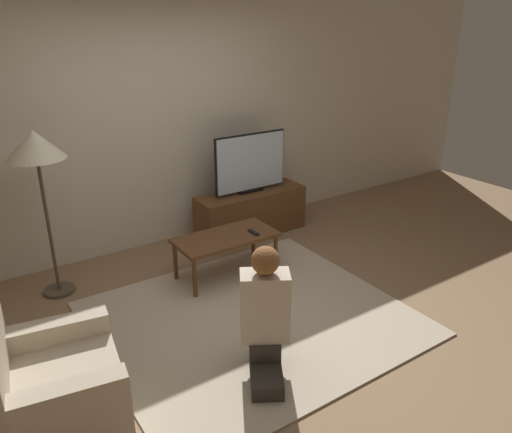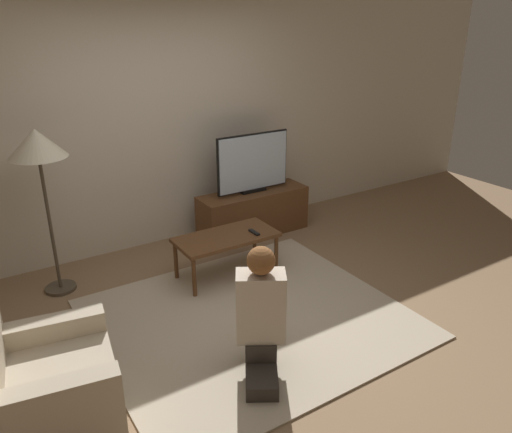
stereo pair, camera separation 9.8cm
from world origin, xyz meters
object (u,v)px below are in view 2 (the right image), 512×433
object	(u,v)px
tv	(253,163)
coffee_table	(226,240)
floor_lamp	(38,151)
armchair	(43,388)
person_kneeling	(261,311)

from	to	relation	value
tv	coffee_table	bearing A→B (deg)	-136.36
tv	floor_lamp	size ratio (longest dim) A/B	0.59
floor_lamp	armchair	xyz separation A→B (m)	(-0.45, -1.69, -1.04)
coffee_table	person_kneeling	xyz separation A→B (m)	(-0.48, -1.35, 0.11)
coffee_table	floor_lamp	size ratio (longest dim) A/B	0.64
floor_lamp	person_kneeling	world-z (taller)	floor_lamp
coffee_table	floor_lamp	bearing A→B (deg)	157.36
tv	armchair	bearing A→B (deg)	-145.65
floor_lamp	person_kneeling	bearing A→B (deg)	-63.74
tv	coffee_table	xyz separation A→B (m)	(-0.76, -0.73, -0.47)
armchair	person_kneeling	bearing A→B (deg)	-91.25
tv	armchair	size ratio (longest dim) A/B	0.97
person_kneeling	coffee_table	bearing A→B (deg)	-78.71
person_kneeling	floor_lamp	bearing A→B (deg)	-32.70
floor_lamp	person_kneeling	xyz separation A→B (m)	(0.96, -1.95, -0.84)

